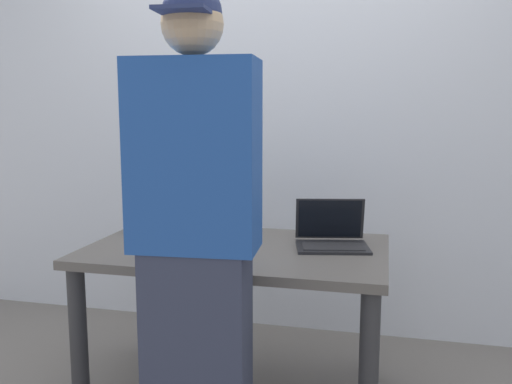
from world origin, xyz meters
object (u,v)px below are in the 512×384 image
object	(u,v)px
person_figure	(196,243)
beer_bottle_dark	(233,215)
beer_bottle_amber	(227,206)
laptop	(331,236)
coffee_mug	(135,223)
beer_bottle_green	(200,209)

from	to	relation	value
person_figure	beer_bottle_dark	bearing A→B (deg)	96.78
beer_bottle_amber	beer_bottle_dark	world-z (taller)	beer_bottle_amber
beer_bottle_amber	beer_bottle_dark	size ratio (longest dim) A/B	1.13
laptop	coffee_mug	world-z (taller)	laptop
beer_bottle_amber	beer_bottle_dark	distance (m)	0.15
beer_bottle_green	person_figure	xyz separation A→B (m)	(0.29, -0.87, 0.05)
person_figure	beer_bottle_green	bearing A→B (deg)	108.45
coffee_mug	beer_bottle_dark	bearing A→B (deg)	6.61
person_figure	laptop	bearing A→B (deg)	60.06
coffee_mug	laptop	bearing A→B (deg)	-2.33
beer_bottle_green	coffee_mug	size ratio (longest dim) A/B	2.49
laptop	beer_bottle_green	distance (m)	0.71
beer_bottle_green	beer_bottle_dark	xyz separation A→B (m)	(0.20, -0.09, -0.01)
beer_bottle_amber	coffee_mug	bearing A→B (deg)	-155.93
coffee_mug	beer_bottle_green	bearing A→B (deg)	26.88
laptop	beer_bottle_dark	xyz separation A→B (m)	(-0.49, 0.10, 0.06)
beer_bottle_green	beer_bottle_amber	xyz separation A→B (m)	(0.13, 0.04, 0.01)
laptop	person_figure	world-z (taller)	person_figure
laptop	beer_bottle_green	world-z (taller)	beer_bottle_green
beer_bottle_amber	coffee_mug	distance (m)	0.47
beer_bottle_green	beer_bottle_amber	world-z (taller)	beer_bottle_amber
beer_bottle_green	coffee_mug	distance (m)	0.33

